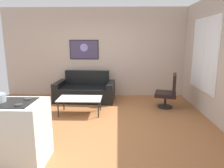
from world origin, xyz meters
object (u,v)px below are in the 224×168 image
armchair (169,92)px  couch (85,91)px  coffee_table (80,99)px  wall_painting (84,50)px

armchair → couch: bearing=164.3°
couch → armchair: armchair is taller
coffee_table → armchair: bearing=13.0°
couch → wall_painting: (-0.10, 0.57, 1.22)m
wall_painting → armchair: bearing=-26.7°
wall_painting → coffee_table: bearing=-85.0°
armchair → wall_painting: wall_painting is taller
coffee_table → armchair: (2.30, 0.53, 0.08)m
armchair → coffee_table: bearing=-167.0°
couch → coffee_table: (0.06, -1.19, 0.09)m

